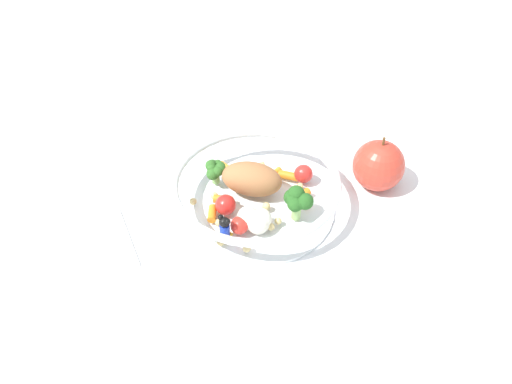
# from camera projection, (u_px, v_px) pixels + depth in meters

# --- Properties ---
(ground_plane) EXTENTS (2.40, 2.40, 0.00)m
(ground_plane) POSITION_uv_depth(u_px,v_px,m) (262.00, 208.00, 0.72)
(ground_plane) COLOR white
(food_container) EXTENTS (0.23, 0.23, 0.06)m
(food_container) POSITION_uv_depth(u_px,v_px,m) (256.00, 192.00, 0.70)
(food_container) COLOR white
(food_container) RESTS_ON ground_plane
(loose_apple) EXTENTS (0.08, 0.08, 0.09)m
(loose_apple) POSITION_uv_depth(u_px,v_px,m) (378.00, 165.00, 0.73)
(loose_apple) COLOR #BC3828
(loose_apple) RESTS_ON ground_plane
(folded_napkin) EXTENTS (0.12, 0.14, 0.01)m
(folded_napkin) POSITION_uv_depth(u_px,v_px,m) (81.00, 249.00, 0.66)
(folded_napkin) COLOR white
(folded_napkin) RESTS_ON ground_plane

